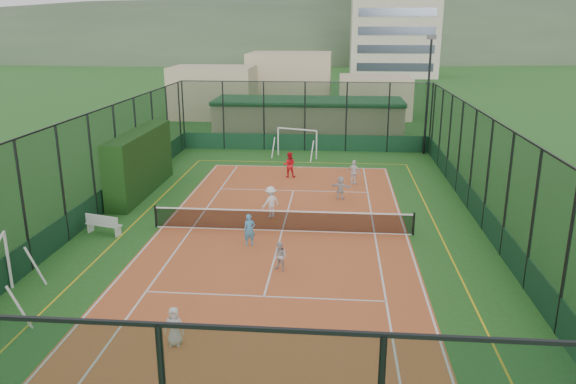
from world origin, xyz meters
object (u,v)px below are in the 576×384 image
(child_near_mid, at_px, (249,230))
(child_far_back, at_px, (341,188))
(child_near_left, at_px, (174,326))
(futsal_goal_far, at_px, (297,143))
(clubhouse, at_px, (308,118))
(child_near_right, at_px, (280,256))
(child_far_left, at_px, (271,202))
(floodlight_ne, at_px, (428,96))
(white_bench, at_px, (104,224))
(child_far_right, at_px, (354,172))
(coach, at_px, (289,165))

(child_near_mid, bearing_deg, child_far_back, 40.45)
(child_near_left, bearing_deg, futsal_goal_far, 84.59)
(clubhouse, relative_size, futsal_goal_far, 5.02)
(child_near_right, height_order, child_far_back, child_far_back)
(child_far_left, bearing_deg, child_far_back, 179.38)
(floodlight_ne, relative_size, child_near_right, 7.35)
(child_near_mid, relative_size, child_near_right, 1.20)
(white_bench, distance_m, child_far_back, 12.09)
(child_far_right, bearing_deg, white_bench, 70.80)
(floodlight_ne, xyz_separation_m, child_near_mid, (-9.79, -18.42, -3.44))
(white_bench, bearing_deg, child_near_right, -5.24)
(futsal_goal_far, relative_size, child_near_right, 2.70)
(clubhouse, xyz_separation_m, coach, (-0.48, -12.68, -0.79))
(child_far_back, bearing_deg, child_far_left, 63.50)
(child_near_left, xyz_separation_m, child_near_mid, (0.97, 7.78, 0.09))
(floodlight_ne, bearing_deg, white_bench, -132.88)
(clubhouse, bearing_deg, child_far_left, -92.07)
(child_near_right, bearing_deg, white_bench, -170.07)
(child_far_back, distance_m, coach, 5.24)
(child_near_left, xyz_separation_m, child_far_back, (4.77, 14.68, 0.03))
(white_bench, xyz_separation_m, futsal_goal_far, (7.39, 15.90, 0.50))
(clubhouse, bearing_deg, coach, -92.15)
(child_near_right, bearing_deg, child_far_left, 131.21)
(floodlight_ne, height_order, clubhouse, floodlight_ne)
(clubhouse, relative_size, coach, 9.86)
(floodlight_ne, xyz_separation_m, child_far_left, (-9.33, -14.78, -3.35))
(child_far_back, bearing_deg, futsal_goal_far, -53.66)
(white_bench, distance_m, coach, 12.71)
(floodlight_ne, bearing_deg, child_far_right, -121.29)
(child_near_left, relative_size, child_far_left, 0.77)
(futsal_goal_far, bearing_deg, child_far_back, -52.71)
(coach, bearing_deg, floodlight_ne, -141.01)
(white_bench, bearing_deg, futsal_goal_far, 81.11)
(futsal_goal_far, bearing_deg, clubhouse, 106.85)
(child_near_right, xyz_separation_m, child_far_left, (-1.07, 6.06, 0.20))
(futsal_goal_far, bearing_deg, coach, -70.63)
(child_far_left, bearing_deg, child_near_right, 55.02)
(child_near_mid, distance_m, child_near_right, 2.86)
(floodlight_ne, bearing_deg, coach, -141.27)
(futsal_goal_far, distance_m, coach, 5.52)
(child_far_left, xyz_separation_m, child_far_back, (3.34, 3.26, -0.14))
(child_near_right, relative_size, coach, 0.73)
(white_bench, distance_m, futsal_goal_far, 17.54)
(child_near_mid, bearing_deg, child_near_left, -117.85)
(floodlight_ne, distance_m, coach, 12.11)
(futsal_goal_far, distance_m, child_far_left, 13.02)
(child_near_mid, xyz_separation_m, child_far_right, (4.58, 9.83, 0.04))
(child_near_mid, height_order, child_far_left, child_far_left)
(child_near_right, xyz_separation_m, child_far_back, (2.27, 9.32, 0.06))
(floodlight_ne, distance_m, child_far_left, 17.79)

